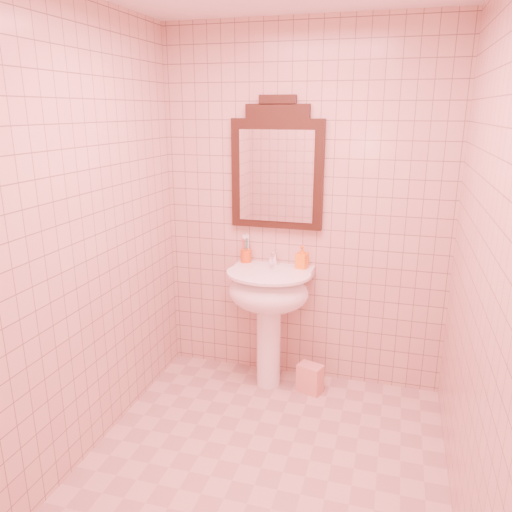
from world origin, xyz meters
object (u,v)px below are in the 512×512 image
(toothbrush_cup, at_px, (246,255))
(towel, at_px, (310,378))
(mirror, at_px, (277,169))
(pedestal_sink, at_px, (269,300))
(soap_dispenser, at_px, (302,257))

(toothbrush_cup, xyz_separation_m, towel, (0.53, -0.19, -0.81))
(towel, bearing_deg, mirror, 145.81)
(pedestal_sink, distance_m, mirror, 0.90)
(mirror, height_order, toothbrush_cup, mirror)
(soap_dispenser, bearing_deg, toothbrush_cup, -170.46)
(pedestal_sink, relative_size, toothbrush_cup, 4.83)
(soap_dispenser, distance_m, towel, 0.86)
(pedestal_sink, height_order, soap_dispenser, soap_dispenser)
(pedestal_sink, distance_m, towel, 0.64)
(pedestal_sink, bearing_deg, towel, -1.66)
(toothbrush_cup, xyz_separation_m, soap_dispenser, (0.42, -0.03, 0.03))
(toothbrush_cup, distance_m, towel, 0.99)
(towel, bearing_deg, soap_dispenser, 125.14)
(mirror, distance_m, toothbrush_cup, 0.67)
(pedestal_sink, distance_m, toothbrush_cup, 0.38)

